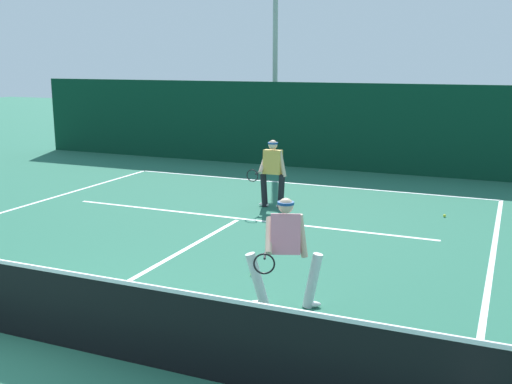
{
  "coord_description": "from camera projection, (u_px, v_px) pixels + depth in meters",
  "views": [
    {
      "loc": [
        5.54,
        -5.47,
        3.49
      ],
      "look_at": [
        1.03,
        5.05,
        1.0
      ],
      "focal_mm": 42.68,
      "sensor_mm": 36.0,
      "label": 1
    }
  ],
  "objects": [
    {
      "name": "ground_plane",
      "position": [
        27.0,
        338.0,
        7.78
      ],
      "size": [
        80.0,
        80.0,
        0.0
      ],
      "primitive_type": "plane",
      "color": "#25644D"
    },
    {
      "name": "tennis_ball_extra",
      "position": [
        445.0,
        216.0,
        13.79
      ],
      "size": [
        0.07,
        0.07,
        0.07
      ],
      "primitive_type": "sphere",
      "color": "#D1E033",
      "rests_on": "ground_plane"
    },
    {
      "name": "tennis_ball",
      "position": [
        252.0,
        274.0,
        10.03
      ],
      "size": [
        0.07,
        0.07,
        0.07
      ],
      "primitive_type": "sphere",
      "color": "#D1E033",
      "rests_on": "ground_plane"
    },
    {
      "name": "tennis_net",
      "position": [
        23.0,
        300.0,
        7.67
      ],
      "size": [
        11.71,
        0.09,
        1.07
      ],
      "color": "#1E4723",
      "rests_on": "ground_plane"
    },
    {
      "name": "light_pole",
      "position": [
        275.0,
        15.0,
        21.6
      ],
      "size": [
        0.55,
        0.44,
        8.35
      ],
      "color": "#9EA39E",
      "rests_on": "ground_plane"
    },
    {
      "name": "back_fence_windscreen",
      "position": [
        330.0,
        126.0,
        19.59
      ],
      "size": [
        22.45,
        0.12,
        2.79
      ],
      "primitive_type": "cube",
      "color": "#093523",
      "rests_on": "ground_plane"
    },
    {
      "name": "court_line_baseline_far",
      "position": [
        302.0,
        184.0,
        17.48
      ],
      "size": [
        10.69,
        0.1,
        0.01
      ],
      "primitive_type": "cube",
      "color": "white",
      "rests_on": "ground_plane"
    },
    {
      "name": "player_far",
      "position": [
        272.0,
        171.0,
        14.52
      ],
      "size": [
        0.78,
        0.87,
        1.64
      ],
      "rotation": [
        0.0,
        0.0,
        3.16
      ],
      "color": "black",
      "rests_on": "ground_plane"
    },
    {
      "name": "court_line_service",
      "position": [
        240.0,
        218.0,
        13.66
      ],
      "size": [
        8.71,
        0.1,
        0.01
      ],
      "primitive_type": "cube",
      "color": "white",
      "rests_on": "ground_plane"
    },
    {
      "name": "player_near",
      "position": [
        285.0,
        248.0,
        8.58
      ],
      "size": [
        1.09,
        0.97,
        1.62
      ],
      "rotation": [
        0.0,
        0.0,
        3.51
      ],
      "color": "silver",
      "rests_on": "ground_plane"
    },
    {
      "name": "court_line_centre",
      "position": [
        160.0,
        263.0,
        10.66
      ],
      "size": [
        0.1,
        6.4,
        0.01
      ],
      "primitive_type": "cube",
      "color": "white",
      "rests_on": "ground_plane"
    }
  ]
}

